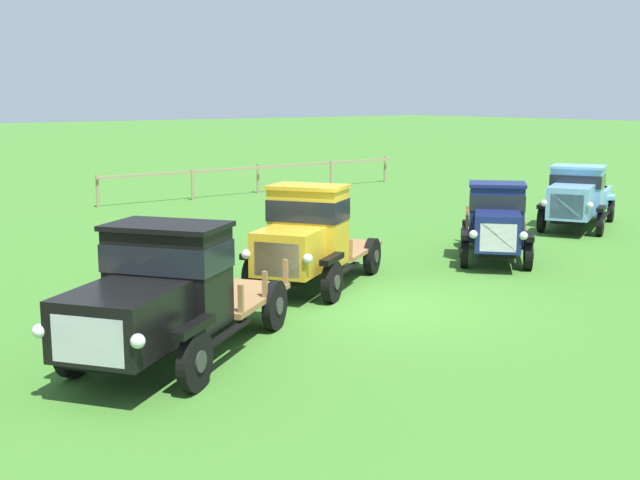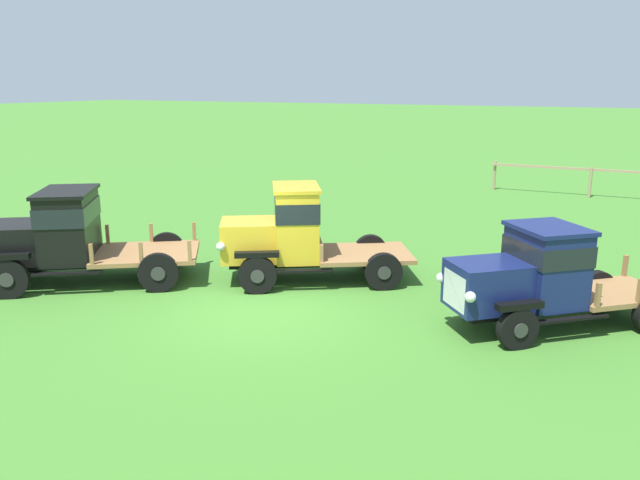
# 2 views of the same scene
# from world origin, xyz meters

# --- Properties ---
(ground_plane) EXTENTS (240.00, 240.00, 0.00)m
(ground_plane) POSITION_xyz_m (0.00, 0.00, 0.00)
(ground_plane) COLOR #3D7528
(vintage_truck_second_in_line) EXTENTS (5.35, 4.44, 2.22)m
(vintage_truck_second_in_line) POSITION_xyz_m (-5.14, -0.40, 1.15)
(vintage_truck_second_in_line) COLOR black
(vintage_truck_second_in_line) RESTS_ON ground
(vintage_truck_midrow_center) EXTENTS (4.71, 3.75, 2.29)m
(vintage_truck_midrow_center) POSITION_xyz_m (-0.34, 2.15, 1.15)
(vintage_truck_midrow_center) COLOR black
(vintage_truck_midrow_center) RESTS_ON ground
(vintage_truck_far_side) EXTENTS (4.32, 4.03, 2.01)m
(vintage_truck_far_side) POSITION_xyz_m (5.26, 1.56, 1.04)
(vintage_truck_far_side) COLOR black
(vintage_truck_far_side) RESTS_ON ground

